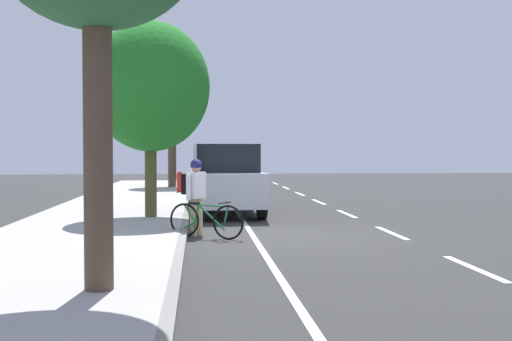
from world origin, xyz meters
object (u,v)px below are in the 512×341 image
at_px(bicycle_at_curb, 206,220).
at_px(street_tree_near_cyclist, 172,109).
at_px(fire_hydrant, 180,181).
at_px(parked_suv_silver_second, 224,178).
at_px(cyclist_with_backpack, 195,189).
at_px(street_tree_mid_block, 150,87).
at_px(parked_sedan_white_nearest, 216,174).

xyz_separation_m(bicycle_at_curb, street_tree_near_cyclist, (1.35, -16.37, 3.36)).
relative_size(street_tree_near_cyclist, fire_hydrant, 5.82).
distance_m(parked_suv_silver_second, cyclist_with_backpack, 4.54).
relative_size(parked_suv_silver_second, street_tree_near_cyclist, 0.97).
xyz_separation_m(bicycle_at_curb, fire_hydrant, (0.90, -12.54, 0.19)).
bearing_deg(cyclist_with_backpack, parked_suv_silver_second, -100.37).
bearing_deg(street_tree_mid_block, street_tree_near_cyclist, -90.00).
relative_size(cyclist_with_backpack, street_tree_near_cyclist, 0.33).
xyz_separation_m(street_tree_mid_block, fire_hydrant, (-0.45, -9.48, -2.85)).
bearing_deg(parked_sedan_white_nearest, fire_hydrant, 63.52).
relative_size(street_tree_near_cyclist, street_tree_mid_block, 0.99).
relative_size(parked_sedan_white_nearest, cyclist_with_backpack, 2.71).
bearing_deg(street_tree_mid_block, cyclist_with_backpack, 113.44).
bearing_deg(street_tree_near_cyclist, parked_suv_silver_second, 99.64).
distance_m(cyclist_with_backpack, street_tree_near_cyclist, 16.17).
xyz_separation_m(bicycle_at_curb, street_tree_mid_block, (1.35, -3.06, 3.04)).
height_order(bicycle_at_curb, cyclist_with_backpack, cyclist_with_backpack).
relative_size(bicycle_at_curb, street_tree_near_cyclist, 0.31).
distance_m(parked_suv_silver_second, fire_hydrant, 7.76).
relative_size(cyclist_with_backpack, fire_hydrant, 1.95).
distance_m(parked_sedan_white_nearest, parked_suv_silver_second, 10.73).
bearing_deg(parked_suv_silver_second, street_tree_mid_block, 43.96).
relative_size(parked_sedan_white_nearest, parked_suv_silver_second, 0.93).
bearing_deg(street_tree_mid_block, parked_suv_silver_second, -136.04).
bearing_deg(street_tree_near_cyclist, cyclist_with_backpack, 94.05).
height_order(parked_sedan_white_nearest, parked_suv_silver_second, parked_suv_silver_second).
bearing_deg(parked_sedan_white_nearest, bicycle_at_curb, 87.58).
bearing_deg(fire_hydrant, bicycle_at_curb, 94.08).
height_order(parked_suv_silver_second, street_tree_near_cyclist, street_tree_near_cyclist).
height_order(parked_suv_silver_second, bicycle_at_curb, parked_suv_silver_second).
xyz_separation_m(parked_sedan_white_nearest, fire_hydrant, (1.56, 3.12, -0.18)).
distance_m(parked_sedan_white_nearest, street_tree_mid_block, 13.04).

